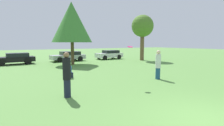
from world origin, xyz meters
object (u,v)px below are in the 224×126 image
Objects in this scene: tree_1 at (72,22)px; tree_2 at (142,27)px; parked_car_silver at (68,56)px; person_catcher at (158,64)px; parked_car_white at (109,54)px; bystander_sitting at (69,72)px; frisbee at (130,47)px; person_thrower at (67,74)px; parked_car_black at (15,58)px.

tree_2 is at bearing -2.35° from tree_1.
tree_1 is at bearing 177.65° from tree_2.
tree_2 is 10.27m from parked_car_silver.
person_catcher reaches higher than parked_car_white.
bystander_sitting is at bearing -110.90° from tree_1.
person_thrower is at bearing -176.95° from frisbee.
tree_2 reaches higher than frisbee.
person_catcher is at bearing -36.07° from bystander_sitting.
tree_2 reaches higher than parked_car_white.
person_catcher is at bearing 69.81° from parked_car_white.
tree_2 is (7.17, 9.65, 3.44)m from person_catcher.
frisbee reaches higher than parked_car_white.
parked_car_silver is (4.64, 14.39, -0.35)m from person_thrower.
person_thrower is 1.05× the size of person_catcher.
bystander_sitting is at bearing 65.37° from person_thrower.
tree_2 is 5.98m from parked_car_white.
tree_2 is at bearing 31.99° from person_thrower.
tree_2 is at bearing 27.62° from bystander_sitting.
frisbee is 0.07× the size of parked_car_white.
person_catcher is at bearing -126.64° from tree_2.
bystander_sitting is at bearing -152.38° from tree_2.
frisbee is at bearing -92.20° from tree_1.
person_thrower reaches higher than parked_car_silver.
tree_1 reaches higher than frisbee.
tree_1 reaches higher than parked_car_silver.
person_thrower reaches higher than parked_car_black.
person_thrower is 17.54m from parked_car_white.
parked_car_silver is at bearing 66.42° from person_thrower.
bystander_sitting is at bearing -41.78° from person_catcher.
tree_2 reaches higher than person_catcher.
person_thrower is at bearing 93.22° from parked_car_black.
frisbee is at bearing -61.19° from bystander_sitting.
parked_car_silver is at bearing 72.54° from bystander_sitting.
person_catcher is at bearing -77.69° from tree_1.
person_thrower is 3.68m from frisbee.
person_thrower is at bearing 51.20° from parked_car_white.
frisbee is (-2.59, -0.42, 1.16)m from person_catcher.
parked_car_black is at bearing -2.56° from parked_car_white.
tree_2 reaches higher than bystander_sitting.
tree_2 is (9.76, 10.07, 2.28)m from frisbee.
tree_2 is (13.27, 10.25, 3.40)m from person_thrower.
bystander_sitting is 13.99m from tree_2.
parked_car_black is 0.94× the size of parked_car_silver.
person_catcher is (6.09, 0.61, -0.04)m from person_thrower.
parked_car_white is (-2.76, 3.78, -3.73)m from tree_2.
person_catcher is 14.14m from parked_car_white.
parked_car_white reaches higher than parked_car_black.
tree_1 reaches higher than person_thrower.
frisbee is 4.72m from bystander_sitting.
person_catcher is 13.86m from parked_car_silver.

